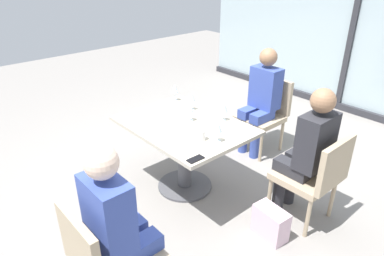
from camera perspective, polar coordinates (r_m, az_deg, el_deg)
name	(u,v)px	position (r m, az deg, el deg)	size (l,w,h in m)	color
ground_plane	(185,186)	(3.73, -1.17, -9.43)	(12.00, 12.00, 0.00)	gray
window_wall_backdrop	(353,30)	(5.72, 24.77, 14.28)	(5.32, 0.10, 2.70)	#A4B7BC
dining_table_main	(184,140)	(3.44, -1.25, -2.02)	(1.24, 0.92, 0.73)	#BCB29E
chair_front_right	(106,256)	(2.39, -13.75, -19.51)	(0.46, 0.50, 0.87)	tan
chair_far_right	(315,174)	(3.20, 19.45, -7.12)	(0.50, 0.46, 0.87)	tan
chair_near_window	(266,111)	(4.32, 11.89, 2.79)	(0.46, 0.51, 0.87)	tan
person_front_right	(119,222)	(2.29, -11.85, -14.81)	(0.34, 0.39, 1.26)	#384C9E
person_far_right	(308,149)	(3.14, 18.31, -3.26)	(0.39, 0.34, 1.26)	#28282D
person_near_window	(261,97)	(4.16, 11.22, 4.97)	(0.34, 0.39, 1.26)	#384C9E
wine_glass_0	(192,98)	(3.62, -0.07, 4.97)	(0.07, 0.07, 0.18)	silver
wine_glass_1	(218,127)	(2.99, 4.26, 0.09)	(0.07, 0.07, 0.18)	silver
wine_glass_2	(175,89)	(3.87, -2.80, 6.36)	(0.07, 0.07, 0.18)	silver
wine_glass_3	(190,108)	(3.37, -0.35, 3.30)	(0.07, 0.07, 0.18)	silver
wine_glass_4	(224,108)	(3.39, 5.19, 3.31)	(0.07, 0.07, 0.18)	silver
coffee_cup	(201,135)	(3.05, 1.52, -1.16)	(0.08, 0.08, 0.09)	white
cell_phone_on_table	(196,159)	(2.78, 0.58, -5.08)	(0.07, 0.14, 0.01)	black
handbag_1	(271,223)	(3.15, 12.66, -14.83)	(0.30, 0.16, 0.28)	beige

